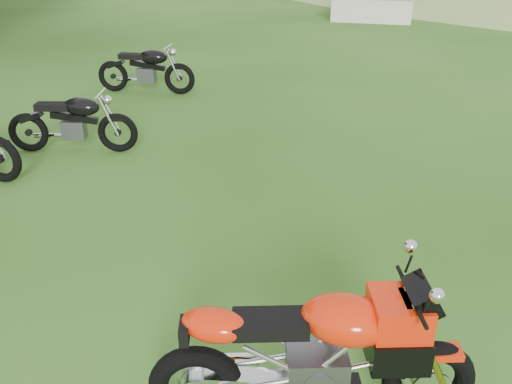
% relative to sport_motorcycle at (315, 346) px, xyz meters
% --- Properties ---
extents(ground, '(120.00, 120.00, 0.00)m').
position_rel_sport_motorcycle_xyz_m(ground, '(-1.04, 1.88, -0.66)').
color(ground, '#204E10').
rests_on(ground, ground).
extents(sport_motorcycle, '(2.25, 1.16, 1.31)m').
position_rel_sport_motorcycle_xyz_m(sport_motorcycle, '(0.00, 0.00, 0.00)').
color(sport_motorcycle, red).
rests_on(sport_motorcycle, ground).
extents(vintage_moto_b, '(1.99, 0.93, 1.02)m').
position_rel_sport_motorcycle_xyz_m(vintage_moto_b, '(-4.52, 4.29, -0.14)').
color(vintage_moto_b, black).
rests_on(vintage_moto_b, ground).
extents(vintage_moto_c, '(2.06, 0.70, 1.06)m').
position_rel_sport_motorcycle_xyz_m(vintage_moto_c, '(-4.91, 7.76, -0.12)').
color(vintage_moto_c, black).
rests_on(vintage_moto_c, ground).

